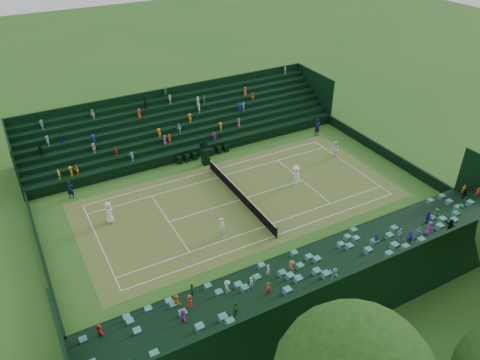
{
  "coord_description": "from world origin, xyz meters",
  "views": [
    {
      "loc": [
        28.52,
        -15.53,
        22.63
      ],
      "look_at": [
        0.0,
        0.0,
        2.0
      ],
      "focal_mm": 35.0,
      "sensor_mm": 36.0,
      "label": 1
    }
  ],
  "objects": [
    {
      "name": "ground",
      "position": [
        0.0,
        0.0,
        0.0
      ],
      "size": [
        160.0,
        160.0,
        0.0
      ],
      "primitive_type": "plane",
      "color": "#2A641F",
      "rests_on": "ground"
    },
    {
      "name": "court_surface",
      "position": [
        0.0,
        0.0,
        0.01
      ],
      "size": [
        12.97,
        26.77,
        0.01
      ],
      "primitive_type": "cube",
      "color": "#3A6D24",
      "rests_on": "ground"
    },
    {
      "name": "perimeter_wall_north",
      "position": [
        0.0,
        15.88,
        0.5
      ],
      "size": [
        17.17,
        0.2,
        1.0
      ],
      "primitive_type": "cube",
      "color": "black",
      "rests_on": "ground"
    },
    {
      "name": "perimeter_wall_south",
      "position": [
        0.0,
        -15.88,
        0.5
      ],
      "size": [
        17.17,
        0.2,
        1.0
      ],
      "primitive_type": "cube",
      "color": "black",
      "rests_on": "ground"
    },
    {
      "name": "perimeter_wall_east",
      "position": [
        8.48,
        0.0,
        0.5
      ],
      "size": [
        0.2,
        31.77,
        1.0
      ],
      "primitive_type": "cube",
      "color": "black",
      "rests_on": "ground"
    },
    {
      "name": "perimeter_wall_west",
      "position": [
        -8.48,
        0.0,
        0.5
      ],
      "size": [
        0.2,
        31.77,
        1.0
      ],
      "primitive_type": "cube",
      "color": "black",
      "rests_on": "ground"
    },
    {
      "name": "north_grandstand",
      "position": [
        12.66,
        0.0,
        1.55
      ],
      "size": [
        6.6,
        32.0,
        4.9
      ],
      "color": "black",
      "rests_on": "ground"
    },
    {
      "name": "south_grandstand",
      "position": [
        -12.66,
        0.0,
        1.55
      ],
      "size": [
        6.6,
        32.0,
        4.9
      ],
      "color": "black",
      "rests_on": "ground"
    },
    {
      "name": "tennis_net",
      "position": [
        0.0,
        0.0,
        0.53
      ],
      "size": [
        11.67,
        0.1,
        1.06
      ],
      "color": "black",
      "rests_on": "ground"
    },
    {
      "name": "umpire_chair",
      "position": [
        -6.83,
        -0.02,
        1.06
      ],
      "size": [
        0.79,
        0.79,
        2.49
      ],
      "color": "black",
      "rests_on": "ground"
    },
    {
      "name": "courtside_chairs",
      "position": [
        -8.18,
        0.35,
        0.4
      ],
      "size": [
        0.48,
        5.46,
        1.05
      ],
      "color": "black",
      "rests_on": "ground"
    },
    {
      "name": "player_near_west",
      "position": [
        -2.23,
        -10.44,
        0.93
      ],
      "size": [
        1.03,
        0.79,
        1.87
      ],
      "primitive_type": "imported",
      "rotation": [
        0.0,
        0.0,
        2.9
      ],
      "color": "white",
      "rests_on": "ground"
    },
    {
      "name": "player_near_east",
      "position": [
        3.59,
        -3.48,
        0.88
      ],
      "size": [
        0.66,
        0.45,
        1.75
      ],
      "primitive_type": "imported",
      "rotation": [
        0.0,
        0.0,
        3.09
      ],
      "color": "white",
      "rests_on": "ground"
    },
    {
      "name": "player_far_west",
      "position": [
        -2.07,
        11.61,
        0.84
      ],
      "size": [
        0.97,
        0.86,
        1.67
      ],
      "primitive_type": "imported",
      "rotation": [
        0.0,
        0.0,
        -0.33
      ],
      "color": "white",
      "rests_on": "ground"
    },
    {
      "name": "player_far_east",
      "position": [
        0.1,
        5.53,
        0.92
      ],
      "size": [
        1.24,
        0.78,
        1.83
      ],
      "primitive_type": "imported",
      "rotation": [
        0.0,
        0.0,
        -0.08
      ],
      "color": "white",
      "rests_on": "ground"
    },
    {
      "name": "line_judge_north",
      "position": [
        -6.65,
        12.9,
        0.93
      ],
      "size": [
        0.46,
        0.69,
        1.86
      ],
      "primitive_type": "imported",
      "rotation": [
        0.0,
        0.0,
        1.55
      ],
      "color": "black",
      "rests_on": "ground"
    },
    {
      "name": "line_judge_south",
      "position": [
        -7.12,
        -12.42,
        0.82
      ],
      "size": [
        0.6,
        0.7,
        1.64
      ],
      "primitive_type": "imported",
      "rotation": [
        0.0,
        0.0,
        1.15
      ],
      "color": "black",
      "rests_on": "ground"
    }
  ]
}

